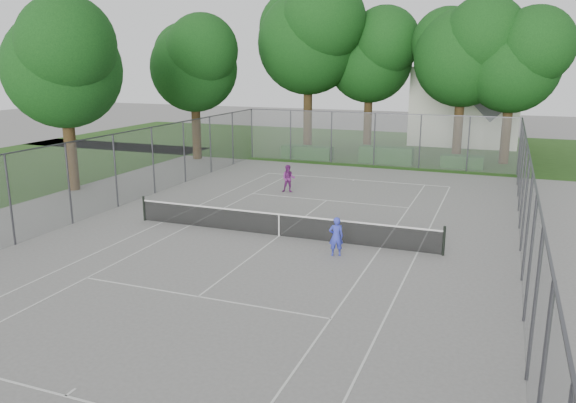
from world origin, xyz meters
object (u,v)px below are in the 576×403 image
(girl_player, at_px, (336,236))
(tennis_net, at_px, (279,224))
(house, at_px, (467,93))
(woman_player, at_px, (288,179))

(girl_player, bearing_deg, tennis_net, -50.53)
(house, xyz_separation_m, girl_player, (-2.04, -31.57, -3.56))
(girl_player, relative_size, woman_player, 0.97)
(house, bearing_deg, girl_player, -93.69)
(house, bearing_deg, tennis_net, -99.07)
(house, bearing_deg, woman_player, -107.78)
(tennis_net, xyz_separation_m, house, (4.81, 30.17, 3.77))
(house, relative_size, woman_player, 7.19)
(girl_player, height_order, woman_player, woman_player)
(tennis_net, distance_m, house, 30.78)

